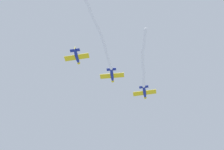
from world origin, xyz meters
TOP-DOWN VIEW (x-y plane):
  - airplane_lead at (1.41, -4.43)m, footprint 6.95×5.20m
  - smoke_trail_lead at (3.16, -16.01)m, footprint 4.74×18.83m
  - airplane_left_wing at (-6.54, -12.76)m, footprint 7.01×5.28m
  - smoke_trail_left_wing at (-7.03, -29.30)m, footprint 4.44×28.72m
  - airplane_right_wing at (-14.47, -21.09)m, footprint 6.94×5.18m

SIDE VIEW (x-z plane):
  - airplane_lead at x=1.41m, z-range 69.70..71.44m
  - airplane_left_wing at x=-6.54m, z-range 69.95..71.69m
  - smoke_trail_lead at x=3.16m, z-range 69.79..71.89m
  - airplane_right_wing at x=-14.47m, z-range 70.20..71.94m
  - smoke_trail_left_wing at x=-7.03m, z-range 70.17..72.23m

